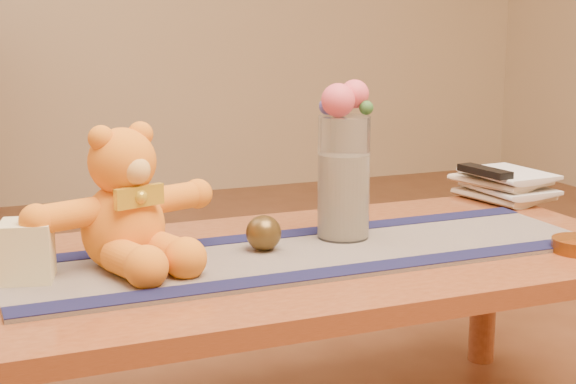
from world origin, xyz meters
name	(u,v)px	position (x,y,z in m)	size (l,w,h in m)	color
coffee_table_top	(311,262)	(0.00, 0.00, 0.43)	(1.40, 0.70, 0.04)	brown
table_leg_br	(484,288)	(0.64, 0.29, 0.21)	(0.07, 0.07, 0.41)	brown
persian_runner	(309,254)	(-0.01, -0.02, 0.45)	(1.20, 0.35, 0.01)	#1E1741
runner_border_near	(340,271)	(-0.01, -0.16, 0.46)	(1.20, 0.06, 0.00)	#121438
runner_border_far	(282,234)	(-0.01, 0.13, 0.46)	(1.20, 0.06, 0.00)	#121438
teddy_bear	(122,198)	(-0.37, 0.04, 0.58)	(0.38, 0.31, 0.25)	orange
pillar_candle	(27,251)	(-0.55, 0.01, 0.51)	(0.09, 0.09, 0.11)	beige
candle_wick	(25,218)	(-0.55, 0.01, 0.57)	(0.00, 0.00, 0.01)	black
glass_vase	(344,178)	(0.10, 0.06, 0.59)	(0.11, 0.11, 0.26)	silver
potpourri_fill	(343,196)	(0.10, 0.06, 0.55)	(0.09, 0.09, 0.18)	beige
rose_left	(338,100)	(0.08, 0.05, 0.75)	(0.07, 0.07, 0.07)	#EE5464
rose_right	(355,94)	(0.13, 0.06, 0.76)	(0.06, 0.06, 0.06)	#EE5464
blue_flower_back	(342,101)	(0.11, 0.09, 0.75)	(0.04, 0.04, 0.04)	#4F4FAC
blue_flower_side	(327,106)	(0.07, 0.08, 0.74)	(0.04, 0.04, 0.04)	#4F4FAC
leaf_sprig	(366,108)	(0.14, 0.04, 0.74)	(0.03, 0.03, 0.03)	#33662D
bronze_ball	(264,233)	(-0.09, 0.03, 0.49)	(0.07, 0.07, 0.07)	#4E3A1A
book_bottom	(481,199)	(0.59, 0.25, 0.46)	(0.17, 0.22, 0.02)	beige
book_lower	(484,192)	(0.59, 0.25, 0.48)	(0.16, 0.22, 0.02)	beige
book_upper	(479,185)	(0.58, 0.26, 0.50)	(0.17, 0.22, 0.02)	beige
book_top	(483,177)	(0.59, 0.25, 0.52)	(0.16, 0.22, 0.02)	beige
tv_remote	(485,171)	(0.59, 0.24, 0.54)	(0.04, 0.16, 0.02)	black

